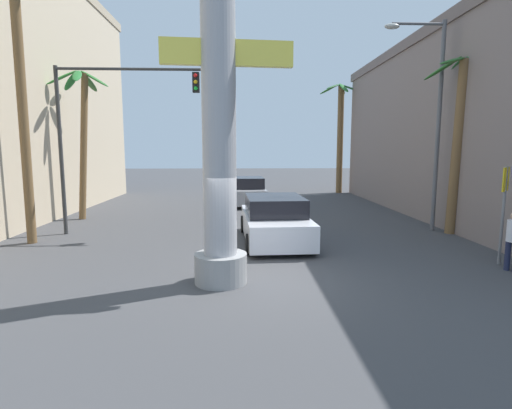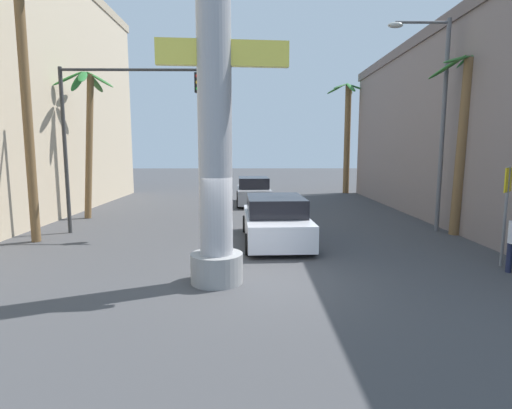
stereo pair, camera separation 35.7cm
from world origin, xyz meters
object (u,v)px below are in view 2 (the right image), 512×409
Objects in this scene: traffic_light_mast at (113,116)px; car_lead at (275,220)px; neon_sign_pole at (214,73)px; crossing_sign at (506,202)px; palm_tree_near_right at (463,128)px; palm_tree_near_left at (27,51)px; car_far at (253,192)px; street_lamp at (435,108)px; palm_tree_mid_left at (88,123)px; palm_tree_far_right at (347,131)px.

car_lead is (5.86, -1.56, -3.59)m from traffic_light_mast.
neon_sign_pole is 8.26m from crossing_sign.
traffic_light_mast is 12.66m from palm_tree_near_right.
palm_tree_near_right is (0.83, 4.00, 2.12)m from crossing_sign.
palm_tree_near_left is at bearing -175.39° from palm_tree_near_right.
traffic_light_mast is 1.41× the size of car_far.
car_lead is at bearing 153.74° from crossing_sign.
street_lamp is at bearing 89.01° from crossing_sign.
traffic_light_mast is at bearing -55.98° from palm_tree_mid_left.
neon_sign_pole is 1.57× the size of palm_tree_mid_left.
palm_tree_far_right reaches higher than car_lead.
car_far is 13.14m from palm_tree_near_left.
car_lead is 10.21m from palm_tree_mid_left.
car_far is (0.92, 13.58, -4.07)m from neon_sign_pole.
palm_tree_near_left is at bearing -140.50° from traffic_light_mast.
neon_sign_pole reaches higher than street_lamp.
crossing_sign is 14.06m from car_far.
palm_tree_near_left is (-6.28, 4.05, 1.42)m from neon_sign_pole.
traffic_light_mast reaches higher than crossing_sign.
palm_tree_far_right is (11.88, 13.96, 0.13)m from traffic_light_mast.
traffic_light_mast is 3.25m from palm_tree_near_left.
traffic_light_mast is (-4.24, 5.73, -0.48)m from neon_sign_pole.
traffic_light_mast is 0.78× the size of palm_tree_far_right.
palm_tree_near_left is (-13.93, -1.86, 1.56)m from street_lamp.
palm_tree_far_right is (13.92, 15.64, -1.76)m from palm_tree_near_left.
traffic_light_mast is at bearing 159.17° from crossing_sign.
car_lead is 7.54m from palm_tree_near_right.
neon_sign_pole reaches higher than palm_tree_near_right.
crossing_sign reaches higher than car_far.
palm_tree_near_left reaches higher than traffic_light_mast.
neon_sign_pole is 7.60m from palm_tree_near_left.
crossing_sign is at bearing 9.27° from neon_sign_pole.
palm_tree_near_left is at bearing -179.15° from car_lead.
street_lamp is 1.18× the size of palm_tree_mid_left.
car_lead is at bearing -85.76° from car_far.
car_lead is 9.62m from palm_tree_near_left.
palm_tree_near_left reaches higher than palm_tree_mid_left.
palm_tree_near_left reaches higher than street_lamp.
neon_sign_pole is 9.67m from street_lamp.
palm_tree_near_left is 21.01m from palm_tree_far_right.
car_lead is (1.62, 4.17, -4.07)m from neon_sign_pole.
crossing_sign is 0.34× the size of palm_tree_far_right.
palm_tree_near_left is at bearing 147.13° from neon_sign_pole.
palm_tree_near_right is 0.67× the size of palm_tree_near_left.
palm_tree_near_left is (-7.90, -0.12, 5.48)m from car_lead.
palm_tree_far_right is (0.07, 18.46, 2.70)m from crossing_sign.
traffic_light_mast is 10.06m from car_far.
traffic_light_mast is 0.63× the size of palm_tree_near_left.
crossing_sign is at bearing -61.70° from car_far.
palm_tree_near_left is (-13.85, 2.82, 4.46)m from crossing_sign.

